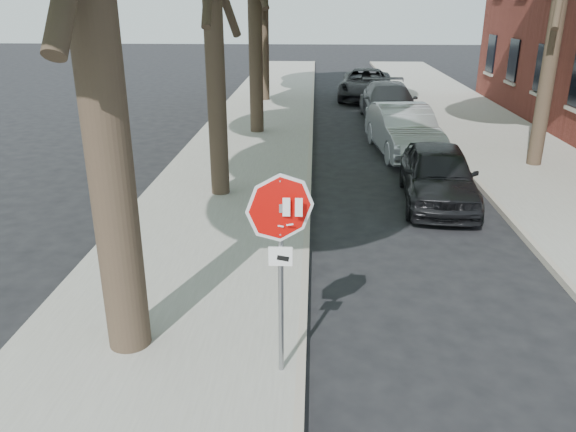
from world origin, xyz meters
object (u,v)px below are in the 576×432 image
Objects in this scene: car_b at (403,130)px; car_d at (365,84)px; car_c at (389,103)px; stop_sign at (280,238)px; car_a at (438,175)px.

car_b is 10.59m from car_d.
car_c reaches higher than car_d.
stop_sign is 0.57× the size of car_b.
car_b is at bearing -91.86° from car_c.
stop_sign reaches higher than car_c.
car_d is at bearing 85.77° from car_b.
car_c is at bearing -77.84° from car_d.
stop_sign reaches higher than car_a.
car_c is (0.16, 5.14, -0.01)m from car_b.
stop_sign is 0.65× the size of car_a.
stop_sign reaches higher than car_d.
car_b is 0.89× the size of car_c.
car_b reaches higher than car_a.
stop_sign is at bearing -110.88° from car_a.
car_b reaches higher than car_c.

